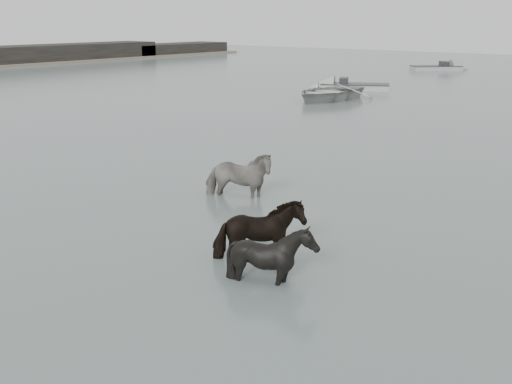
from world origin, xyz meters
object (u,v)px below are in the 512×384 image
Objects in this scene: pony_pinto at (238,168)px; pony_black at (272,243)px; pony_dark at (260,223)px; rowboat_lead at (328,90)px.

pony_pinto is 1.29× the size of pony_black.
pony_dark reaches higher than pony_black.
pony_pinto reaches higher than pony_dark.
rowboat_lead is at bearing 49.50° from pony_black.
rowboat_lead is (-8.75, 17.96, -0.24)m from pony_pinto.
rowboat_lead is (-11.77, 20.91, -0.18)m from pony_dark.
pony_pinto is at bearing 58.64° from pony_dark.
pony_black is (0.83, -0.74, -0.00)m from pony_dark.
pony_pinto reaches higher than pony_black.
pony_pinto is 0.36× the size of rowboat_lead.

